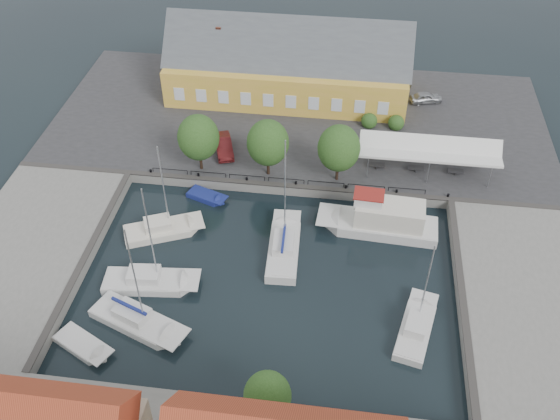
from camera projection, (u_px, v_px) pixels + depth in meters
name	position (u px, v px, depth m)	size (l,w,h in m)	color
ground	(271.00, 267.00, 55.41)	(140.00, 140.00, 0.00)	black
north_quay	(299.00, 121.00, 72.25)	(56.00, 26.00, 1.00)	#2D2D30
west_quay	(25.00, 256.00, 55.75)	(12.00, 24.00, 1.00)	slate
east_quay	(531.00, 305.00, 51.42)	(12.00, 24.00, 1.00)	slate
quay_edge_fittings	(278.00, 222.00, 58.25)	(56.00, 24.72, 0.40)	#383533
warehouse	(283.00, 67.00, 73.92)	(28.56, 14.00, 9.55)	gold
tent_canopy	(429.00, 150.00, 62.43)	(14.00, 4.00, 2.83)	white
quay_trees	(268.00, 143.00, 61.36)	(18.20, 4.20, 6.30)	black
car_silver	(426.00, 97.00, 73.99)	(1.55, 3.85, 1.31)	#9FA2A6
car_red	(224.00, 146.00, 66.30)	(1.67, 4.78, 1.58)	#541315
center_sailboat	(284.00, 249.00, 56.62)	(3.05, 9.05, 12.26)	silver
trawler	(382.00, 222.00, 58.35)	(11.60, 4.00, 5.00)	silver
east_boat_c	(416.00, 329.00, 49.84)	(3.89, 7.59, 9.55)	silver
west_boat_b	(162.00, 231.00, 58.55)	(7.81, 5.31, 10.36)	silver
west_boat_c	(149.00, 283.00, 53.62)	(8.57, 3.46, 11.29)	silver
west_boat_d	(137.00, 322.00, 50.39)	(8.87, 5.55, 11.51)	silver
launch_sw	(83.00, 346.00, 48.82)	(5.40, 4.01, 0.98)	silver
launch_nw	(207.00, 197.00, 62.49)	(4.39, 2.95, 0.88)	navy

